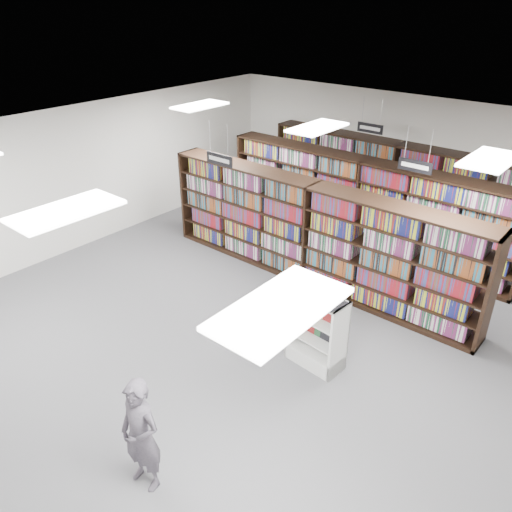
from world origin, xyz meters
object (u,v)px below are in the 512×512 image
Objects in this scene: open_book at (323,297)px; shopper at (141,436)px; endcap_display at (317,339)px; bookshelf_row_near at (311,234)px.

open_book is 3.21m from shopper.
shopper reaches higher than open_book.
endcap_display is 0.86m from open_book.
shopper reaches higher than endcap_display.
open_book is 0.46× the size of shopper.
bookshelf_row_near is 5.50× the size of endcap_display.
open_book is (1.65, -2.14, 0.25)m from bookshelf_row_near.
shopper is (-0.32, -3.19, 0.33)m from endcap_display.
open_book is (0.08, -0.05, 0.85)m from endcap_display.
endcap_display is at bearing -52.98° from bookshelf_row_near.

